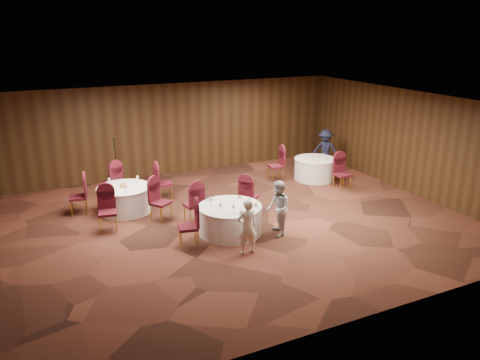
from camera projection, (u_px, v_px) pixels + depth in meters
name	position (u px, v px, depth m)	size (l,w,h in m)	color
ground	(237.00, 221.00, 12.73)	(12.00, 12.00, 0.00)	black
room_shell	(236.00, 152.00, 12.11)	(12.00, 12.00, 12.00)	silver
table_main	(230.00, 219.00, 11.91)	(1.62, 1.62, 0.74)	white
table_left	(125.00, 199.00, 13.31)	(1.51, 1.51, 0.74)	white
table_right	(315.00, 169.00, 16.13)	(1.41, 1.41, 0.74)	white
chairs_main	(212.00, 208.00, 12.29)	(2.91, 1.91, 1.00)	#400C15
chairs_left	(125.00, 194.00, 13.31)	(3.10, 3.13, 1.00)	#400C15
chairs_right	(308.00, 170.00, 15.57)	(2.03, 2.32, 1.00)	#400C15
tabletop_main	(237.00, 204.00, 11.67)	(1.10, 1.14, 0.22)	silver
tabletop_left	(124.00, 184.00, 13.17)	(0.86, 0.86, 0.22)	silver
tabletop_right	(324.00, 155.00, 15.82)	(0.08, 0.08, 0.22)	silver
mic_stand	(117.00, 174.00, 15.10)	(0.24, 0.24, 1.69)	black
woman_a	(247.00, 227.00, 10.75)	(0.49, 0.32, 1.34)	white
woman_b	(278.00, 208.00, 11.70)	(0.69, 0.54, 1.43)	#B9B8BE
man_c	(325.00, 150.00, 17.17)	(0.96, 0.55, 1.49)	black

